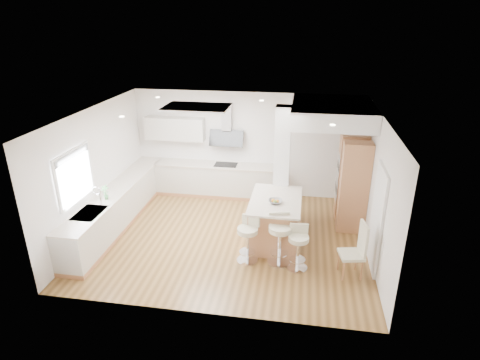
% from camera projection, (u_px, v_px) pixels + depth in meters
% --- Properties ---
extents(ground, '(6.00, 6.00, 0.00)m').
position_uv_depth(ground, '(229.00, 237.00, 8.97)').
color(ground, olive).
rests_on(ground, ground).
extents(ceiling, '(6.00, 5.00, 0.02)m').
position_uv_depth(ceiling, '(229.00, 237.00, 8.97)').
color(ceiling, white).
rests_on(ceiling, ground).
extents(wall_back, '(6.00, 0.04, 2.80)m').
position_uv_depth(wall_back, '(246.00, 144.00, 10.72)').
color(wall_back, white).
rests_on(wall_back, ground).
extents(wall_left, '(0.04, 5.00, 2.80)m').
position_uv_depth(wall_left, '(96.00, 171.00, 8.88)').
color(wall_left, white).
rests_on(wall_left, ground).
extents(wall_right, '(0.04, 5.00, 2.80)m').
position_uv_depth(wall_right, '(376.00, 189.00, 8.00)').
color(wall_right, white).
rests_on(wall_right, ground).
extents(skylight, '(4.10, 2.10, 0.06)m').
position_uv_depth(skylight, '(197.00, 108.00, 8.58)').
color(skylight, white).
rests_on(skylight, ground).
extents(window_left, '(0.06, 1.28, 1.07)m').
position_uv_depth(window_left, '(74.00, 174.00, 7.94)').
color(window_left, white).
rests_on(window_left, ground).
extents(doorway_right, '(0.05, 1.00, 2.10)m').
position_uv_depth(doorway_right, '(377.00, 220.00, 7.61)').
color(doorway_right, '#4C443C').
rests_on(doorway_right, ground).
extents(counter_left, '(0.63, 4.50, 1.35)m').
position_uv_depth(counter_left, '(118.00, 206.00, 9.41)').
color(counter_left, tan).
rests_on(counter_left, ground).
extents(counter_back, '(3.62, 0.63, 2.50)m').
position_uv_depth(counter_back, '(211.00, 171.00, 10.87)').
color(counter_back, tan).
rests_on(counter_back, ground).
extents(pillar, '(0.35, 0.35, 2.80)m').
position_uv_depth(pillar, '(282.00, 167.00, 9.15)').
color(pillar, white).
rests_on(pillar, ground).
extents(soffit, '(1.78, 2.20, 0.40)m').
position_uv_depth(soffit, '(332.00, 112.00, 8.95)').
color(soffit, white).
rests_on(soffit, ground).
extents(oven_column, '(0.63, 1.21, 2.10)m').
position_uv_depth(oven_column, '(352.00, 181.00, 9.30)').
color(oven_column, tan).
rests_on(oven_column, ground).
extents(peninsula, '(1.09, 1.63, 1.06)m').
position_uv_depth(peninsula, '(275.00, 220.00, 8.67)').
color(peninsula, tan).
rests_on(peninsula, ground).
extents(bar_stool_a, '(0.54, 0.54, 0.96)m').
position_uv_depth(bar_stool_a, '(248.00, 237.00, 7.92)').
color(bar_stool_a, white).
rests_on(bar_stool_a, ground).
extents(bar_stool_b, '(0.56, 0.56, 1.05)m').
position_uv_depth(bar_stool_b, '(280.00, 236.00, 7.86)').
color(bar_stool_b, white).
rests_on(bar_stool_b, ground).
extents(bar_stool_c, '(0.42, 0.42, 0.91)m').
position_uv_depth(bar_stool_c, '(298.00, 245.00, 7.69)').
color(bar_stool_c, white).
rests_on(bar_stool_c, ground).
extents(dining_chair, '(0.50, 0.50, 1.10)m').
position_uv_depth(dining_chair, '(357.00, 248.00, 7.46)').
color(dining_chair, beige).
rests_on(dining_chair, ground).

